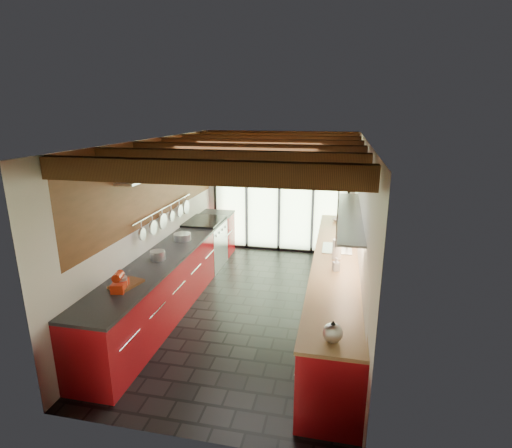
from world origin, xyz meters
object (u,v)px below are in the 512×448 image
at_px(soap_bottle, 336,264).
at_px(bowl, 338,220).
at_px(paper_towel, 337,249).
at_px(kettle, 333,332).
at_px(stand_mixer, 120,283).

xyz_separation_m(soap_bottle, bowl, (0.00, 2.52, -0.06)).
distance_m(paper_towel, soap_bottle, 0.46).
height_order(soap_bottle, bowl, soap_bottle).
relative_size(kettle, bowl, 1.04).
distance_m(paper_towel, bowl, 2.07).
relative_size(kettle, soap_bottle, 1.31).
relative_size(paper_towel, soap_bottle, 1.89).
height_order(paper_towel, soap_bottle, paper_towel).
xyz_separation_m(stand_mixer, paper_towel, (2.54, 1.61, 0.05)).
distance_m(kettle, paper_towel, 2.21).
height_order(stand_mixer, paper_towel, paper_towel).
height_order(kettle, bowl, kettle).
bearing_deg(bowl, kettle, -90.00).
bearing_deg(stand_mixer, soap_bottle, 24.41).
bearing_deg(stand_mixer, kettle, -13.29).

